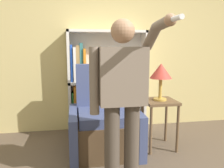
{
  "coord_description": "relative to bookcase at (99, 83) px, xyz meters",
  "views": [
    {
      "loc": [
        -0.76,
        -1.63,
        1.37
      ],
      "look_at": [
        -0.35,
        0.72,
        0.98
      ],
      "focal_mm": 35.0,
      "sensor_mm": 36.0,
      "label": 1
    }
  ],
  "objects": [
    {
      "name": "table_lamp",
      "position": [
        0.74,
        -0.78,
        0.24
      ],
      "size": [
        0.29,
        0.29,
        0.5
      ],
      "color": "gold",
      "rests_on": "side_table"
    },
    {
      "name": "armchair",
      "position": [
        -0.02,
        -0.71,
        -0.44
      ],
      "size": [
        0.91,
        0.83,
        1.15
      ],
      "color": "#4C3823",
      "rests_on": "ground_plane"
    },
    {
      "name": "wall_back",
      "position": [
        0.37,
        0.16,
        0.59
      ],
      "size": [
        8.0,
        0.06,
        2.8
      ],
      "color": "tan",
      "rests_on": "ground_plane"
    },
    {
      "name": "side_table",
      "position": [
        0.74,
        -0.78,
        -0.26
      ],
      "size": [
        0.42,
        0.42,
        0.68
      ],
      "color": "brown",
      "rests_on": "ground_plane"
    },
    {
      "name": "bookcase",
      "position": [
        0.0,
        0.0,
        0.0
      ],
      "size": [
        1.26,
        0.28,
        1.65
      ],
      "color": "silver",
      "rests_on": "ground_plane"
    },
    {
      "name": "person_standing",
      "position": [
        0.05,
        -1.53,
        0.13
      ],
      "size": [
        0.59,
        0.78,
        1.63
      ],
      "color": "#473D33",
      "rests_on": "ground_plane"
    }
  ]
}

